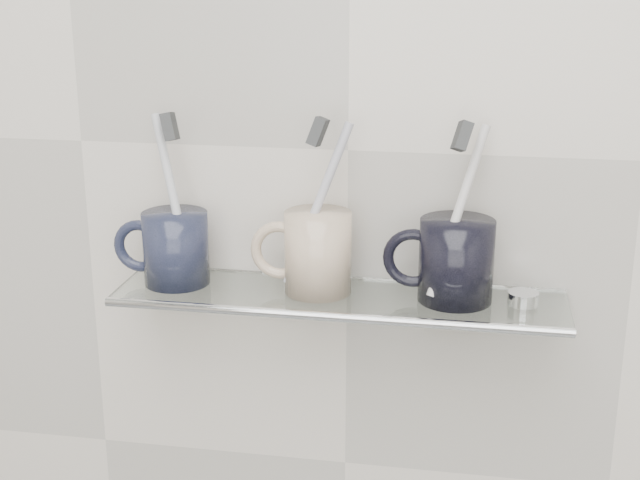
% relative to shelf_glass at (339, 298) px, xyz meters
% --- Properties ---
extents(wall_back, '(2.50, 0.00, 2.50)m').
position_rel_shelf_glass_xyz_m(wall_back, '(0.00, 0.06, 0.15)').
color(wall_back, beige).
rests_on(wall_back, ground).
extents(shelf_glass, '(0.50, 0.12, 0.01)m').
position_rel_shelf_glass_xyz_m(shelf_glass, '(0.00, 0.00, 0.00)').
color(shelf_glass, silver).
rests_on(shelf_glass, wall_back).
extents(shelf_rail, '(0.50, 0.01, 0.01)m').
position_rel_shelf_glass_xyz_m(shelf_rail, '(0.00, -0.06, 0.00)').
color(shelf_rail, silver).
rests_on(shelf_rail, shelf_glass).
extents(bracket_left, '(0.02, 0.03, 0.02)m').
position_rel_shelf_glass_xyz_m(bracket_left, '(-0.21, 0.05, -0.01)').
color(bracket_left, silver).
rests_on(bracket_left, wall_back).
extents(bracket_right, '(0.02, 0.03, 0.02)m').
position_rel_shelf_glass_xyz_m(bracket_right, '(0.21, 0.05, -0.01)').
color(bracket_right, silver).
rests_on(bracket_right, wall_back).
extents(mug_left, '(0.09, 0.09, 0.08)m').
position_rel_shelf_glass_xyz_m(mug_left, '(-0.19, 0.00, 0.05)').
color(mug_left, black).
rests_on(mug_left, shelf_glass).
extents(mug_left_handle, '(0.06, 0.01, 0.06)m').
position_rel_shelf_glass_xyz_m(mug_left_handle, '(-0.23, 0.00, 0.05)').
color(mug_left_handle, black).
rests_on(mug_left_handle, mug_left).
extents(toothbrush_left, '(0.05, 0.04, 0.19)m').
position_rel_shelf_glass_xyz_m(toothbrush_left, '(-0.19, 0.00, 0.10)').
color(toothbrush_left, silver).
rests_on(toothbrush_left, mug_left).
extents(bristles_left, '(0.02, 0.03, 0.04)m').
position_rel_shelf_glass_xyz_m(bristles_left, '(-0.19, 0.00, 0.19)').
color(bristles_left, '#323435').
rests_on(bristles_left, toothbrush_left).
extents(mug_center, '(0.09, 0.09, 0.09)m').
position_rel_shelf_glass_xyz_m(mug_center, '(-0.02, 0.00, 0.05)').
color(mug_center, beige).
rests_on(mug_center, shelf_glass).
extents(mug_center_handle, '(0.07, 0.01, 0.07)m').
position_rel_shelf_glass_xyz_m(mug_center_handle, '(-0.07, 0.00, 0.05)').
color(mug_center_handle, beige).
rests_on(mug_center_handle, mug_center).
extents(toothbrush_center, '(0.08, 0.03, 0.18)m').
position_rel_shelf_glass_xyz_m(toothbrush_center, '(-0.02, 0.00, 0.10)').
color(toothbrush_center, '#B8B7C7').
rests_on(toothbrush_center, mug_center).
extents(bristles_center, '(0.02, 0.03, 0.03)m').
position_rel_shelf_glass_xyz_m(bristles_center, '(-0.02, 0.00, 0.19)').
color(bristles_center, '#323435').
rests_on(bristles_center, toothbrush_center).
extents(mug_right, '(0.10, 0.10, 0.09)m').
position_rel_shelf_glass_xyz_m(mug_right, '(0.13, 0.00, 0.05)').
color(mug_right, black).
rests_on(mug_right, shelf_glass).
extents(mug_right_handle, '(0.07, 0.01, 0.07)m').
position_rel_shelf_glass_xyz_m(mug_right_handle, '(0.08, 0.00, 0.05)').
color(mug_right_handle, black).
rests_on(mug_right_handle, mug_right).
extents(toothbrush_right, '(0.06, 0.07, 0.18)m').
position_rel_shelf_glass_xyz_m(toothbrush_right, '(0.13, 0.00, 0.10)').
color(toothbrush_right, silver).
rests_on(toothbrush_right, mug_right).
extents(bristles_right, '(0.02, 0.03, 0.04)m').
position_rel_shelf_glass_xyz_m(bristles_right, '(0.13, 0.00, 0.19)').
color(bristles_right, '#323435').
rests_on(bristles_right, toothbrush_right).
extents(chrome_cap, '(0.03, 0.03, 0.01)m').
position_rel_shelf_glass_xyz_m(chrome_cap, '(0.20, 0.00, 0.01)').
color(chrome_cap, silver).
rests_on(chrome_cap, shelf_glass).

